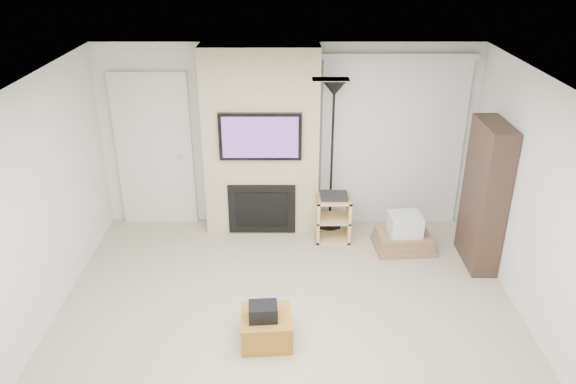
{
  "coord_description": "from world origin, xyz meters",
  "views": [
    {
      "loc": [
        -0.0,
        -4.39,
        3.75
      ],
      "look_at": [
        0.0,
        1.2,
        1.15
      ],
      "focal_mm": 35.0,
      "sensor_mm": 36.0,
      "label": 1
    }
  ],
  "objects_px": {
    "ottoman": "(266,328)",
    "floor_lamp": "(333,115)",
    "box_stack": "(404,236)",
    "bookshelf": "(485,196)",
    "av_stand": "(333,215)"
  },
  "relations": [
    {
      "from": "ottoman",
      "to": "floor_lamp",
      "type": "relative_size",
      "value": 0.24
    },
    {
      "from": "box_stack",
      "to": "bookshelf",
      "type": "distance_m",
      "value": 1.15
    },
    {
      "from": "av_stand",
      "to": "floor_lamp",
      "type": "bearing_deg",
      "value": 93.68
    },
    {
      "from": "box_stack",
      "to": "ottoman",
      "type": "bearing_deg",
      "value": -133.43
    },
    {
      "from": "av_stand",
      "to": "bookshelf",
      "type": "height_order",
      "value": "bookshelf"
    },
    {
      "from": "ottoman",
      "to": "bookshelf",
      "type": "xyz_separation_m",
      "value": [
        2.56,
        1.51,
        0.75
      ]
    },
    {
      "from": "box_stack",
      "to": "bookshelf",
      "type": "bearing_deg",
      "value": -19.64
    },
    {
      "from": "ottoman",
      "to": "av_stand",
      "type": "bearing_deg",
      "value": 68.54
    },
    {
      "from": "ottoman",
      "to": "floor_lamp",
      "type": "distance_m",
      "value": 2.91
    },
    {
      "from": "ottoman",
      "to": "floor_lamp",
      "type": "xyz_separation_m",
      "value": [
        0.8,
        2.38,
        1.48
      ]
    },
    {
      "from": "av_stand",
      "to": "box_stack",
      "type": "relative_size",
      "value": 0.85
    },
    {
      "from": "floor_lamp",
      "to": "av_stand",
      "type": "xyz_separation_m",
      "value": [
        0.02,
        -0.3,
        -1.29
      ]
    },
    {
      "from": "ottoman",
      "to": "bookshelf",
      "type": "height_order",
      "value": "bookshelf"
    },
    {
      "from": "av_stand",
      "to": "box_stack",
      "type": "height_order",
      "value": "av_stand"
    },
    {
      "from": "box_stack",
      "to": "floor_lamp",
      "type": "bearing_deg",
      "value": 148.27
    }
  ]
}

